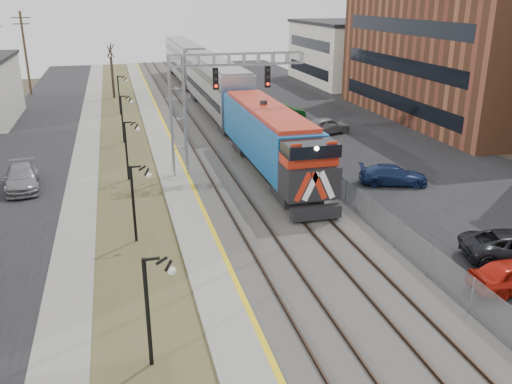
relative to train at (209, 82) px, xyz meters
name	(u,v)px	position (x,y,z in m)	size (l,w,h in m)	color
street_west	(24,159)	(-17.00, -15.69, -2.86)	(7.00, 120.00, 0.04)	black
sidewalk	(86,155)	(-12.50, -15.69, -2.84)	(2.00, 120.00, 0.08)	gray
grass_median	(125,152)	(-9.50, -15.69, -2.85)	(4.00, 120.00, 0.06)	#474A27
platform	(164,149)	(-6.50, -15.69, -2.76)	(2.00, 120.00, 0.24)	gray
ballast_bed	(225,145)	(-1.50, -15.69, -2.78)	(8.00, 120.00, 0.20)	#595651
parking_lot	(359,137)	(10.50, -15.69, -2.86)	(16.00, 120.00, 0.04)	black
platform_edge	(175,147)	(-5.62, -15.69, -2.64)	(0.24, 120.00, 0.01)	gold
track_near	(201,144)	(-3.50, -15.69, -2.61)	(1.58, 120.00, 0.15)	#2D2119
track_far	(242,142)	(0.00, -15.69, -2.61)	(1.58, 120.00, 0.15)	#2D2119
train	(209,82)	(0.00, 0.00, 0.00)	(3.00, 63.05, 5.33)	#125294
signal_gantry	(203,94)	(-4.28, -22.70, 2.70)	(9.00, 1.07, 8.15)	gray
lampposts	(133,203)	(-9.50, -32.40, -0.88)	(0.14, 62.14, 4.00)	black
fence	(274,134)	(2.70, -15.69, -2.08)	(0.04, 120.00, 1.60)	gray
bare_trees	(10,115)	(-18.16, -11.78, -0.18)	(12.30, 42.30, 5.95)	#382D23
car_lot_d	(393,175)	(7.21, -27.98, -2.25)	(1.79, 4.39, 1.27)	navy
car_lot_e	(326,126)	(8.04, -14.05, -2.12)	(1.81, 4.51, 1.54)	slate
car_lot_f	(284,112)	(6.32, -6.91, -2.16)	(1.53, 4.39, 1.45)	#0C3E13
car_street_b	(22,178)	(-16.13, -22.74, -2.17)	(2.00, 4.93, 1.43)	gray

